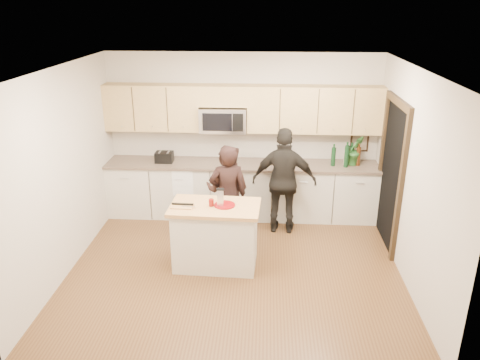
# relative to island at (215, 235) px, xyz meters

# --- Properties ---
(floor) EXTENTS (4.50, 4.50, 0.00)m
(floor) POSITION_rel_island_xyz_m (0.27, -0.04, -0.45)
(floor) COLOR brown
(floor) RESTS_ON ground
(room_shell) EXTENTS (4.52, 4.02, 2.71)m
(room_shell) POSITION_rel_island_xyz_m (0.27, -0.04, 1.28)
(room_shell) COLOR #B8AE9D
(room_shell) RESTS_ON ground
(back_cabinetry) EXTENTS (4.50, 0.66, 0.94)m
(back_cabinetry) POSITION_rel_island_xyz_m (0.27, 1.64, 0.02)
(back_cabinetry) COLOR beige
(back_cabinetry) RESTS_ON ground
(upper_cabinetry) EXTENTS (4.50, 0.33, 0.75)m
(upper_cabinetry) POSITION_rel_island_xyz_m (0.30, 1.79, 1.39)
(upper_cabinetry) COLOR tan
(upper_cabinetry) RESTS_ON ground
(microwave) EXTENTS (0.76, 0.41, 0.40)m
(microwave) POSITION_rel_island_xyz_m (-0.04, 1.75, 1.20)
(microwave) COLOR silver
(microwave) RESTS_ON ground
(doorway) EXTENTS (0.06, 1.25, 2.20)m
(doorway) POSITION_rel_island_xyz_m (2.50, 0.86, 0.70)
(doorway) COLOR black
(doorway) RESTS_ON ground
(framed_picture) EXTENTS (0.30, 0.03, 0.38)m
(framed_picture) POSITION_rel_island_xyz_m (2.22, 1.94, 0.83)
(framed_picture) COLOR black
(framed_picture) RESTS_ON ground
(dish_towel) EXTENTS (0.34, 0.60, 0.48)m
(dish_towel) POSITION_rel_island_xyz_m (-0.68, 1.46, 0.35)
(dish_towel) COLOR white
(dish_towel) RESTS_ON ground
(island) EXTENTS (1.23, 0.75, 0.90)m
(island) POSITION_rel_island_xyz_m (0.00, 0.00, 0.00)
(island) COLOR beige
(island) RESTS_ON ground
(red_plate) EXTENTS (0.28, 0.28, 0.02)m
(red_plate) POSITION_rel_island_xyz_m (0.13, 0.01, 0.45)
(red_plate) COLOR maroon
(red_plate) RESTS_ON island
(box_grater) EXTENTS (0.10, 0.05, 0.24)m
(box_grater) POSITION_rel_island_xyz_m (0.08, -0.02, 0.58)
(box_grater) COLOR silver
(box_grater) RESTS_ON red_plate
(drink_glass) EXTENTS (0.07, 0.07, 0.10)m
(drink_glass) POSITION_rel_island_xyz_m (-0.05, -0.01, 0.49)
(drink_glass) COLOR maroon
(drink_glass) RESTS_ON island
(cutting_board) EXTENTS (0.30, 0.20, 0.02)m
(cutting_board) POSITION_rel_island_xyz_m (-0.43, -0.06, 0.45)
(cutting_board) COLOR tan
(cutting_board) RESTS_ON island
(tongs) EXTENTS (0.29, 0.04, 0.02)m
(tongs) POSITION_rel_island_xyz_m (-0.43, -0.03, 0.47)
(tongs) COLOR black
(tongs) RESTS_ON cutting_board
(knife) EXTENTS (0.20, 0.03, 0.01)m
(knife) POSITION_rel_island_xyz_m (-0.34, -0.09, 0.47)
(knife) COLOR silver
(knife) RESTS_ON cutting_board
(toaster) EXTENTS (0.29, 0.21, 0.18)m
(toaster) POSITION_rel_island_xyz_m (-1.02, 1.63, 0.57)
(toaster) COLOR black
(toaster) RESTS_ON back_cabinetry
(bottle_cluster) EXTENTS (0.48, 0.28, 0.42)m
(bottle_cluster) POSITION_rel_island_xyz_m (1.99, 1.64, 0.67)
(bottle_cluster) COLOR black
(bottle_cluster) RESTS_ON back_cabinetry
(orchid) EXTENTS (0.32, 0.28, 0.50)m
(orchid) POSITION_rel_island_xyz_m (2.11, 1.68, 0.74)
(orchid) COLOR #2D6A2A
(orchid) RESTS_ON back_cabinetry
(woman_left) EXTENTS (0.62, 0.46, 1.53)m
(woman_left) POSITION_rel_island_xyz_m (0.12, 0.69, 0.31)
(woman_left) COLOR black
(woman_left) RESTS_ON ground
(woman_center) EXTENTS (0.84, 0.73, 1.47)m
(woman_center) POSITION_rel_island_xyz_m (0.09, 0.90, 0.28)
(woman_center) COLOR black
(woman_center) RESTS_ON ground
(woman_right) EXTENTS (1.03, 0.50, 1.69)m
(woman_right) POSITION_rel_island_xyz_m (0.96, 1.09, 0.39)
(woman_right) COLOR black
(woman_right) RESTS_ON ground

